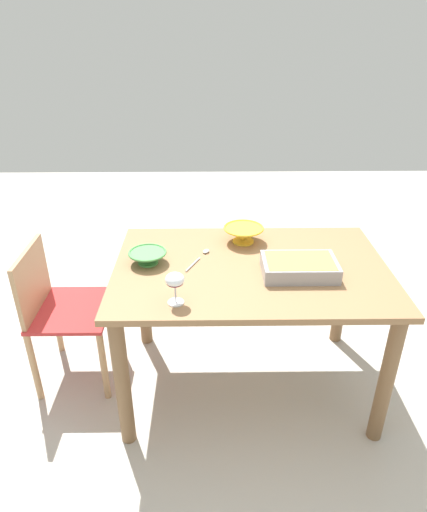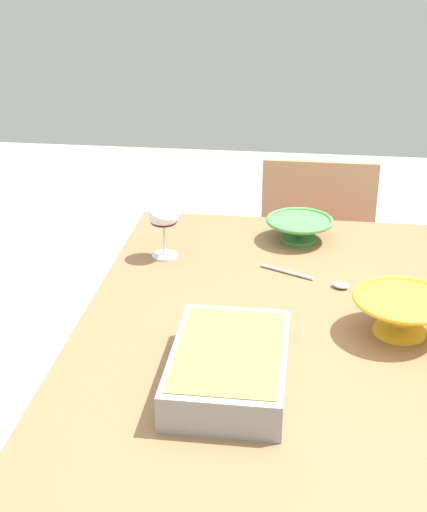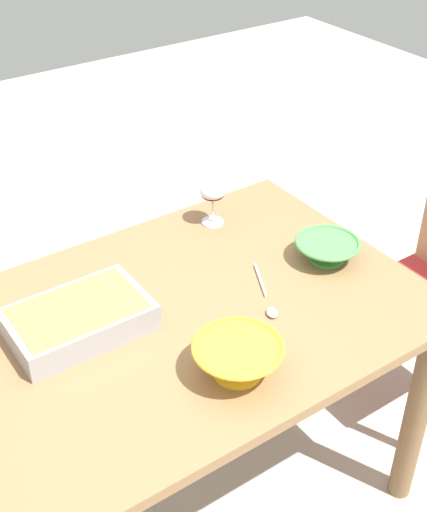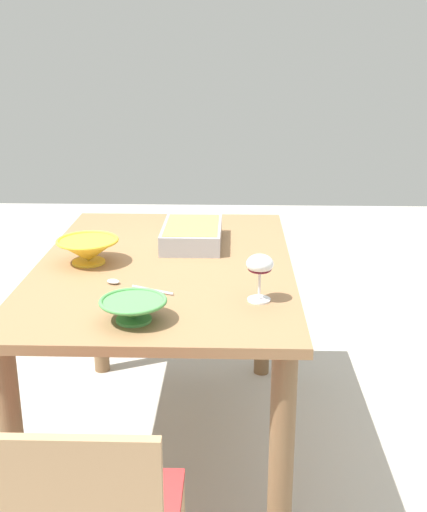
% 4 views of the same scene
% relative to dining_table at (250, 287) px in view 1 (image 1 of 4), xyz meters
% --- Properties ---
extents(ground_plane, '(8.00, 8.00, 0.00)m').
position_rel_dining_table_xyz_m(ground_plane, '(0.00, 0.00, -0.65)').
color(ground_plane, '#B2ADA3').
extents(dining_table, '(1.37, 0.91, 0.77)m').
position_rel_dining_table_xyz_m(dining_table, '(0.00, 0.00, 0.00)').
color(dining_table, olive).
rests_on(dining_table, ground_plane).
extents(chair, '(0.41, 0.44, 0.81)m').
position_rel_dining_table_xyz_m(chair, '(1.04, -0.10, -0.18)').
color(chair, '#B22D2D').
rests_on(chair, ground_plane).
extents(wine_glass, '(0.08, 0.08, 0.15)m').
position_rel_dining_table_xyz_m(wine_glass, '(0.36, 0.33, 0.24)').
color(wine_glass, white).
rests_on(wine_glass, dining_table).
extents(casserole_dish, '(0.36, 0.23, 0.08)m').
position_rel_dining_table_xyz_m(casserole_dish, '(-0.22, 0.08, 0.17)').
color(casserole_dish, '#99999E').
rests_on(casserole_dish, dining_table).
extents(mixing_bowl, '(0.22, 0.22, 0.09)m').
position_rel_dining_table_xyz_m(mixing_bowl, '(0.02, -0.27, 0.18)').
color(mixing_bowl, yellow).
rests_on(mixing_bowl, dining_table).
extents(small_bowl, '(0.19, 0.19, 0.07)m').
position_rel_dining_table_xyz_m(small_bowl, '(0.52, -0.04, 0.16)').
color(small_bowl, '#4C994C').
rests_on(small_bowl, dining_table).
extents(serving_spoon, '(0.13, 0.23, 0.01)m').
position_rel_dining_table_xyz_m(serving_spoon, '(0.25, -0.10, 0.13)').
color(serving_spoon, silver).
rests_on(serving_spoon, dining_table).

